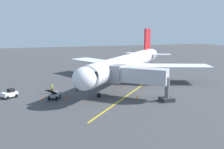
% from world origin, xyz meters
% --- Properties ---
extents(ground_plane, '(220.00, 220.00, 0.00)m').
position_xyz_m(ground_plane, '(0.00, 0.00, 0.00)').
color(ground_plane, '#424244').
extents(apron_lead_in_line, '(27.15, 29.70, 0.01)m').
position_xyz_m(apron_lead_in_line, '(-1.52, 5.94, 0.01)').
color(apron_lead_in_line, yellow).
rests_on(apron_lead_in_line, ground).
extents(airplane, '(32.66, 33.44, 11.50)m').
position_xyz_m(airplane, '(-1.71, -0.27, 4.00)').
color(airplane, white).
rests_on(airplane, ground).
extents(jet_bridge, '(9.76, 9.20, 5.40)m').
position_xyz_m(jet_bridge, '(1.93, 11.68, 3.76)').
color(jet_bridge, '#B7B7BC').
rests_on(jet_bridge, ground).
extents(ground_crew_marshaller, '(0.46, 0.38, 1.71)m').
position_xyz_m(ground_crew_marshaller, '(14.95, 5.01, 0.89)').
color(ground_crew_marshaller, '#23232D').
rests_on(ground_crew_marshaller, ground).
extents(ground_crew_wing_walker, '(0.43, 0.30, 1.71)m').
position_xyz_m(ground_crew_wing_walker, '(10.36, 4.66, 0.89)').
color(ground_crew_wing_walker, '#23232D').
rests_on(ground_crew_wing_walker, ground).
extents(tug_near_nose, '(2.75, 2.54, 1.50)m').
position_xyz_m(tug_near_nose, '(21.92, 5.48, 0.70)').
color(tug_near_nose, white).
rests_on(tug_near_nose, ground).
extents(belt_loader_portside, '(2.89, 4.68, 2.32)m').
position_xyz_m(belt_loader_portside, '(14.83, 8.46, 0.71)').
color(belt_loader_portside, '#9E9EA3').
rests_on(belt_loader_portside, ground).
extents(safety_cone_nose_left, '(0.32, 0.32, 0.55)m').
position_xyz_m(safety_cone_nose_left, '(16.94, 8.63, 0.28)').
color(safety_cone_nose_left, '#F2590F').
rests_on(safety_cone_nose_left, ground).
extents(safety_cone_nose_right, '(0.32, 0.32, 0.55)m').
position_xyz_m(safety_cone_nose_right, '(1.97, 13.02, 0.28)').
color(safety_cone_nose_right, '#F2590F').
rests_on(safety_cone_nose_right, ground).
extents(safety_cone_wing_port, '(0.32, 0.32, 0.55)m').
position_xyz_m(safety_cone_wing_port, '(13.04, 9.54, 0.28)').
color(safety_cone_wing_port, '#F2590F').
rests_on(safety_cone_wing_port, ground).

